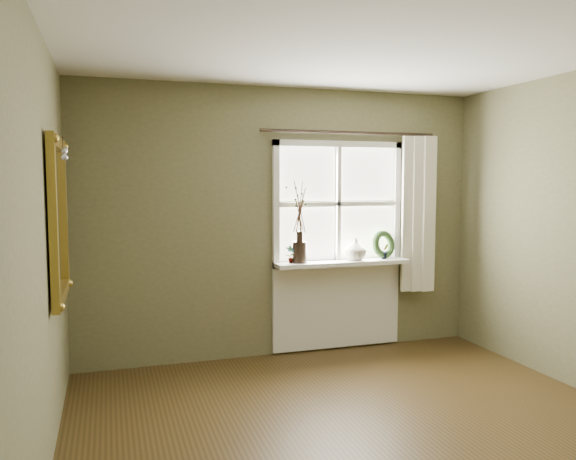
# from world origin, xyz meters

# --- Properties ---
(floor) EXTENTS (4.50, 4.50, 0.00)m
(floor) POSITION_xyz_m (0.00, 0.00, 0.00)
(floor) COLOR #3D2B13
(floor) RESTS_ON ground
(ceiling) EXTENTS (4.50, 4.50, 0.00)m
(ceiling) POSITION_xyz_m (0.00, 0.00, 2.60)
(ceiling) COLOR silver
(ceiling) RESTS_ON ground
(wall_back) EXTENTS (4.00, 0.10, 2.60)m
(wall_back) POSITION_xyz_m (0.00, 2.30, 1.30)
(wall_back) COLOR #686644
(wall_back) RESTS_ON ground
(wall_left) EXTENTS (0.10, 4.50, 2.60)m
(wall_left) POSITION_xyz_m (-2.05, 0.00, 1.30)
(wall_left) COLOR #686644
(wall_left) RESTS_ON ground
(window_frame) EXTENTS (1.36, 0.06, 1.24)m
(window_frame) POSITION_xyz_m (0.55, 2.23, 1.48)
(window_frame) COLOR white
(window_frame) RESTS_ON wall_back
(window_sill) EXTENTS (1.36, 0.26, 0.04)m
(window_sill) POSITION_xyz_m (0.55, 2.12, 0.90)
(window_sill) COLOR white
(window_sill) RESTS_ON wall_back
(window_apron) EXTENTS (1.36, 0.04, 0.88)m
(window_apron) POSITION_xyz_m (0.55, 2.23, 0.46)
(window_apron) COLOR white
(window_apron) RESTS_ON ground
(dark_jug) EXTENTS (0.19, 0.19, 0.21)m
(dark_jug) POSITION_xyz_m (0.11, 2.12, 1.02)
(dark_jug) COLOR black
(dark_jug) RESTS_ON window_sill
(cream_vase) EXTENTS (0.25, 0.25, 0.22)m
(cream_vase) POSITION_xyz_m (0.70, 2.12, 1.03)
(cream_vase) COLOR beige
(cream_vase) RESTS_ON window_sill
(wreath) EXTENTS (0.32, 0.22, 0.30)m
(wreath) POSITION_xyz_m (1.02, 2.16, 1.03)
(wreath) COLOR #243D1B
(wreath) RESTS_ON window_sill
(potted_plant_left) EXTENTS (0.09, 0.06, 0.17)m
(potted_plant_left) POSITION_xyz_m (0.01, 2.12, 1.01)
(potted_plant_left) COLOR #243D1B
(potted_plant_left) RESTS_ON window_sill
(potted_plant_right) EXTENTS (0.09, 0.08, 0.16)m
(potted_plant_right) POSITION_xyz_m (1.02, 2.12, 1.00)
(potted_plant_right) COLOR #243D1B
(potted_plant_right) RESTS_ON window_sill
(curtain) EXTENTS (0.36, 0.12, 1.59)m
(curtain) POSITION_xyz_m (1.39, 2.13, 1.37)
(curtain) COLOR silver
(curtain) RESTS_ON wall_back
(curtain_rod) EXTENTS (1.84, 0.03, 0.03)m
(curtain_rod) POSITION_xyz_m (0.65, 2.17, 2.18)
(curtain_rod) COLOR black
(curtain_rod) RESTS_ON wall_back
(gilt_mirror) EXTENTS (0.10, 0.94, 1.12)m
(gilt_mirror) POSITION_xyz_m (-1.96, 1.18, 1.45)
(gilt_mirror) COLOR white
(gilt_mirror) RESTS_ON wall_left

